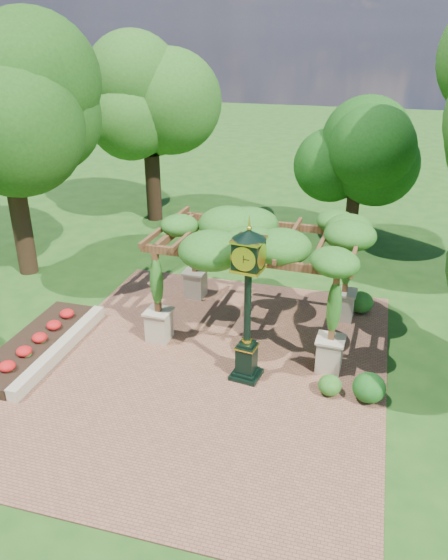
# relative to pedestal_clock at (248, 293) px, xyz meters

# --- Properties ---
(ground) EXTENTS (120.00, 120.00, 0.00)m
(ground) POSITION_rel_pedestal_clock_xyz_m (-1.12, -0.85, -2.72)
(ground) COLOR #1E4714
(ground) RESTS_ON ground
(brick_plaza) EXTENTS (10.00, 12.00, 0.04)m
(brick_plaza) POSITION_rel_pedestal_clock_xyz_m (-1.12, 0.15, -2.70)
(brick_plaza) COLOR brown
(brick_plaza) RESTS_ON ground
(border_wall) EXTENTS (0.35, 5.00, 0.40)m
(border_wall) POSITION_rel_pedestal_clock_xyz_m (-5.72, -0.35, -2.52)
(border_wall) COLOR #C6B793
(border_wall) RESTS_ON ground
(flower_bed) EXTENTS (1.50, 5.00, 0.36)m
(flower_bed) POSITION_rel_pedestal_clock_xyz_m (-6.62, -0.35, -2.54)
(flower_bed) COLOR red
(flower_bed) RESTS_ON ground
(pedestal_clock) EXTENTS (1.01, 1.01, 4.54)m
(pedestal_clock) POSITION_rel_pedestal_clock_xyz_m (0.00, 0.00, 0.00)
(pedestal_clock) COLOR black
(pedestal_clock) RESTS_ON brick_plaza
(pergola) EXTENTS (6.38, 4.16, 3.92)m
(pergola) POSITION_rel_pedestal_clock_xyz_m (-0.40, 2.76, 0.50)
(pergola) COLOR #BBAC8B
(pergola) RESTS_ON brick_plaza
(sundial) EXTENTS (0.63, 0.63, 0.89)m
(sundial) POSITION_rel_pedestal_clock_xyz_m (-2.29, 8.94, -2.33)
(sundial) COLOR gray
(sundial) RESTS_ON ground
(shrub_front) EXTENTS (0.78, 0.78, 0.57)m
(shrub_front) POSITION_rel_pedestal_clock_xyz_m (2.37, -0.18, -2.39)
(shrub_front) COLOR #29631C
(shrub_front) RESTS_ON brick_plaza
(shrub_mid) EXTENTS (0.96, 0.96, 0.79)m
(shrub_mid) POSITION_rel_pedestal_clock_xyz_m (3.39, -0.16, -2.28)
(shrub_mid) COLOR #184F16
(shrub_mid) RESTS_ON brick_plaza
(shrub_back) EXTENTS (0.98, 0.98, 0.76)m
(shrub_back) POSITION_rel_pedestal_clock_xyz_m (2.92, 4.85, -2.30)
(shrub_back) COLOR #235819
(shrub_back) RESTS_ON brick_plaza
(tree_west_near) EXTENTS (4.89, 4.89, 9.64)m
(tree_west_near) POSITION_rel_pedestal_clock_xyz_m (-10.30, 4.81, 3.91)
(tree_west_near) COLOR #362315
(tree_west_near) RESTS_ON ground
(tree_west_far) EXTENTS (4.76, 4.76, 8.50)m
(tree_west_far) POSITION_rel_pedestal_clock_xyz_m (-7.91, 12.48, 3.11)
(tree_west_far) COLOR black
(tree_west_far) RESTS_ON ground
(tree_north) EXTENTS (3.68, 3.68, 6.17)m
(tree_north) POSITION_rel_pedestal_clock_xyz_m (2.08, 11.40, 1.52)
(tree_north) COLOR #341F15
(tree_north) RESTS_ON ground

